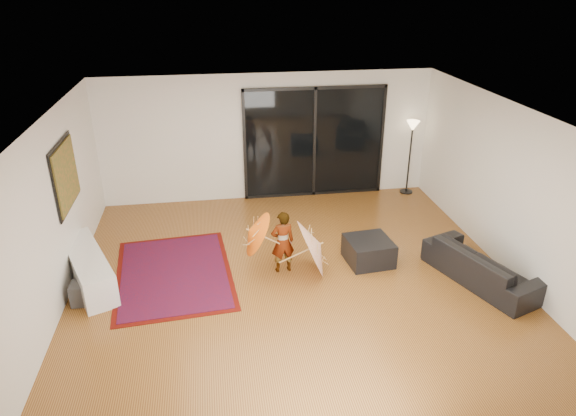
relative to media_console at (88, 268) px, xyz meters
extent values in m
plane|color=#99632A|center=(3.25, -0.49, -0.26)|extent=(7.00, 7.00, 0.00)
plane|color=white|center=(3.25, -0.49, 2.44)|extent=(7.00, 7.00, 0.00)
plane|color=silver|center=(3.25, 3.01, 1.09)|extent=(7.00, 0.00, 7.00)
plane|color=silver|center=(3.25, -3.99, 1.09)|extent=(7.00, 0.00, 7.00)
plane|color=silver|center=(-0.25, -0.49, 1.09)|extent=(0.00, 7.00, 7.00)
plane|color=silver|center=(6.75, -0.49, 1.09)|extent=(0.00, 7.00, 7.00)
cube|color=black|center=(4.25, 2.98, 0.94)|extent=(3.00, 0.04, 2.40)
cube|color=black|center=(4.25, 2.96, 2.11)|extent=(3.06, 0.06, 0.06)
cube|color=black|center=(4.25, 2.96, -0.23)|extent=(3.06, 0.06, 0.06)
cube|color=black|center=(4.25, 2.96, 0.94)|extent=(0.06, 0.06, 2.40)
cube|color=black|center=(-0.23, 0.51, 1.39)|extent=(0.02, 1.28, 1.08)
cube|color=#205220|center=(-0.21, 0.51, 1.39)|extent=(0.03, 1.18, 0.98)
cube|color=white|center=(0.00, 0.00, 0.00)|extent=(1.17, 1.93, 0.53)
cube|color=#424244|center=(0.00, -0.58, -0.10)|extent=(0.29, 0.29, 0.33)
cube|color=#510C06|center=(1.32, 0.04, -0.26)|extent=(2.05, 2.71, 0.01)
cube|color=maroon|center=(1.32, 0.04, -0.25)|extent=(1.88, 2.54, 0.02)
imported|color=black|center=(6.20, -0.93, 0.02)|extent=(1.39, 2.11, 0.57)
cube|color=black|center=(4.59, -0.07, -0.05)|extent=(0.80, 0.80, 0.42)
cylinder|color=black|center=(6.35, 2.76, -0.25)|extent=(0.28, 0.28, 0.03)
cylinder|color=black|center=(6.35, 2.76, 0.50)|extent=(0.04, 0.04, 1.52)
cone|color=#FFD899|center=(6.35, 2.76, 1.28)|extent=(0.28, 0.28, 0.22)
imported|color=#999999|center=(3.11, -0.12, 0.27)|extent=(0.42, 0.31, 1.07)
cone|color=#EF600C|center=(2.56, -0.17, 0.47)|extent=(0.52, 0.75, 0.74)
cylinder|color=#B1884C|center=(2.56, -0.17, 0.14)|extent=(0.45, 0.02, 0.27)
cylinder|color=#B1884C|center=(2.56, -0.17, 0.58)|extent=(0.06, 0.02, 0.05)
cone|color=white|center=(3.71, -0.27, 0.24)|extent=(0.57, 1.00, 0.99)
cylinder|color=#B1884C|center=(3.71, -0.27, -0.13)|extent=(0.51, 0.02, 0.24)
cylinder|color=#B1884C|center=(3.71, -0.27, 0.36)|extent=(0.06, 0.02, 0.04)
camera|label=1|loc=(2.06, -7.40, 4.25)|focal=32.00mm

